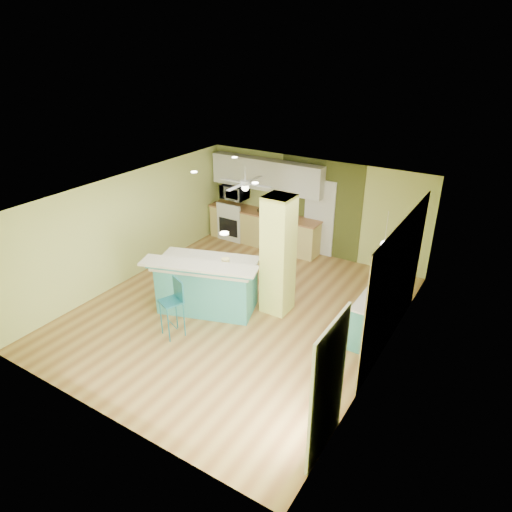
# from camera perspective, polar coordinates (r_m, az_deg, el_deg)

# --- Properties ---
(floor) EXTENTS (6.00, 7.00, 0.01)m
(floor) POSITION_cam_1_polar(r_m,az_deg,el_deg) (9.65, -2.24, -6.90)
(floor) COLOR #8F5F32
(floor) RESTS_ON ground
(ceiling) EXTENTS (6.00, 7.00, 0.01)m
(ceiling) POSITION_cam_1_polar(r_m,az_deg,el_deg) (8.56, -2.53, 7.40)
(ceiling) COLOR white
(ceiling) RESTS_ON wall_back
(wall_back) EXTENTS (6.00, 0.01, 2.50)m
(wall_back) POSITION_cam_1_polar(r_m,az_deg,el_deg) (11.87, 7.18, 6.13)
(wall_back) COLOR #C7D472
(wall_back) RESTS_ON floor
(wall_front) EXTENTS (6.00, 0.01, 2.50)m
(wall_front) POSITION_cam_1_polar(r_m,az_deg,el_deg) (6.85, -19.31, -11.13)
(wall_front) COLOR #C7D472
(wall_front) RESTS_ON floor
(wall_left) EXTENTS (0.01, 7.00, 2.50)m
(wall_left) POSITION_cam_1_polar(r_m,az_deg,el_deg) (10.87, -15.65, 3.48)
(wall_left) COLOR #C7D472
(wall_left) RESTS_ON floor
(wall_right) EXTENTS (0.01, 7.00, 2.50)m
(wall_right) POSITION_cam_1_polar(r_m,az_deg,el_deg) (7.93, 16.01, -5.18)
(wall_right) COLOR #C7D472
(wall_right) RESTS_ON floor
(wood_panel) EXTENTS (0.02, 3.40, 2.50)m
(wood_panel) POSITION_cam_1_polar(r_m,az_deg,el_deg) (8.45, 17.11, -3.33)
(wood_panel) COLOR #967E55
(wood_panel) RESTS_ON floor
(olive_accent) EXTENTS (2.20, 0.02, 2.50)m
(olive_accent) POSITION_cam_1_polar(r_m,az_deg,el_deg) (11.77, 8.03, 5.92)
(olive_accent) COLOR #495120
(olive_accent) RESTS_ON floor
(interior_door) EXTENTS (0.82, 0.05, 2.00)m
(interior_door) POSITION_cam_1_polar(r_m,az_deg,el_deg) (11.84, 7.90, 4.74)
(interior_door) COLOR white
(interior_door) RESTS_ON floor
(french_door) EXTENTS (0.04, 1.08, 2.10)m
(french_door) POSITION_cam_1_polar(r_m,az_deg,el_deg) (6.26, 8.96, -16.12)
(french_door) COLOR silver
(french_door) RESTS_ON floor
(column) EXTENTS (0.55, 0.55, 2.50)m
(column) POSITION_cam_1_polar(r_m,az_deg,el_deg) (9.11, 2.78, 0.05)
(column) COLOR #D0D964
(column) RESTS_ON floor
(kitchen_run) EXTENTS (3.25, 0.63, 0.94)m
(kitchen_run) POSITION_cam_1_polar(r_m,az_deg,el_deg) (12.45, 0.96, 3.45)
(kitchen_run) COLOR #D7C470
(kitchen_run) RESTS_ON floor
(stove) EXTENTS (0.76, 0.66, 1.08)m
(stove) POSITION_cam_1_polar(r_m,az_deg,el_deg) (12.93, -2.68, 4.23)
(stove) COLOR white
(stove) RESTS_ON floor
(upper_cabinets) EXTENTS (3.20, 0.34, 0.80)m
(upper_cabinets) POSITION_cam_1_polar(r_m,az_deg,el_deg) (12.07, 1.31, 10.15)
(upper_cabinets) COLOR silver
(upper_cabinets) RESTS_ON wall_back
(microwave) EXTENTS (0.70, 0.48, 0.39)m
(microwave) POSITION_cam_1_polar(r_m,az_deg,el_deg) (12.63, -2.74, 8.00)
(microwave) COLOR silver
(microwave) RESTS_ON wall_back
(ceiling_fan) EXTENTS (1.41, 1.41, 0.61)m
(ceiling_fan) POSITION_cam_1_polar(r_m,az_deg,el_deg) (10.85, -1.36, 9.05)
(ceiling_fan) COLOR silver
(ceiling_fan) RESTS_ON ceiling
(pendant_lamp) EXTENTS (0.14, 0.14, 0.69)m
(pendant_lamp) POSITION_cam_1_polar(r_m,az_deg,el_deg) (8.38, 15.75, 1.46)
(pendant_lamp) COLOR white
(pendant_lamp) RESTS_ON ceiling
(wall_decor) EXTENTS (0.03, 0.90, 0.70)m
(wall_decor) POSITION_cam_1_polar(r_m,az_deg,el_deg) (8.50, 17.59, -0.96)
(wall_decor) COLOR brown
(wall_decor) RESTS_ON wood_panel
(peninsula) EXTENTS (2.45, 1.85, 1.24)m
(peninsula) POSITION_cam_1_polar(r_m,az_deg,el_deg) (9.50, -6.14, -3.54)
(peninsula) COLOR teal
(peninsula) RESTS_ON floor
(bar_stool) EXTENTS (0.50, 0.50, 1.17)m
(bar_stool) POSITION_cam_1_polar(r_m,az_deg,el_deg) (8.68, -10.16, -5.28)
(bar_stool) COLOR #1E7287
(bar_stool) RESTS_ON floor
(side_counter) EXTENTS (0.59, 1.39, 0.89)m
(side_counter) POSITION_cam_1_polar(r_m,az_deg,el_deg) (8.92, 14.69, -7.36)
(side_counter) COLOR teal
(side_counter) RESTS_ON floor
(fruit_bowl) EXTENTS (0.44, 0.44, 0.08)m
(fruit_bowl) POSITION_cam_1_polar(r_m,az_deg,el_deg) (12.25, 0.92, 5.62)
(fruit_bowl) COLOR #322314
(fruit_bowl) RESTS_ON kitchen_run
(canister) EXTENTS (0.16, 0.16, 0.18)m
(canister) POSITION_cam_1_polar(r_m,az_deg,el_deg) (9.03, -3.82, -0.83)
(canister) COLOR yellow
(canister) RESTS_ON peninsula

